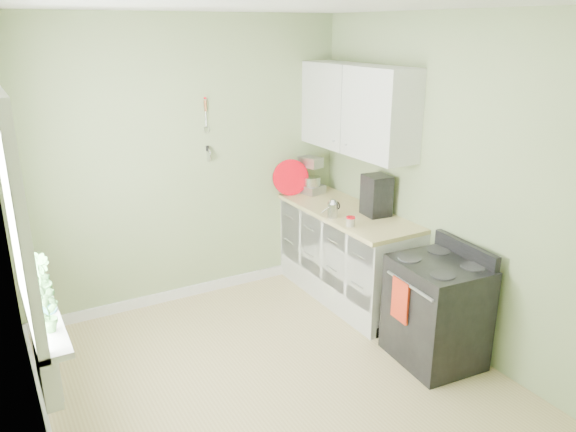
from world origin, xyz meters
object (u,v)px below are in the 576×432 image
stove (436,311)px  kettle (333,209)px  stand_mixer (308,175)px  coffee_maker (376,196)px

stove → kettle: (-0.23, 1.16, 0.57)m
kettle → stove: bearing=-78.9°
stand_mixer → coffee_maker: stand_mixer is taller
stove → coffee_maker: (0.16, 1.02, 0.66)m
coffee_maker → kettle: bearing=160.4°
stove → stand_mixer: (0.01, 2.00, 0.66)m
stand_mixer → coffee_maker: size_ratio=1.12×
kettle → coffee_maker: (0.39, -0.14, 0.10)m
stove → stand_mixer: bearing=89.6°
stove → kettle: size_ratio=5.73×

